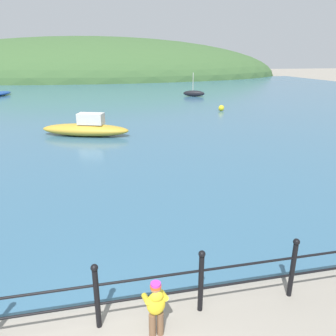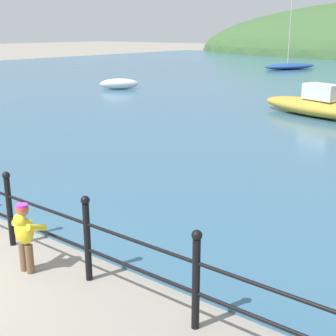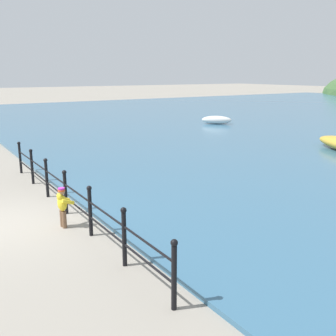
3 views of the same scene
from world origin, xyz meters
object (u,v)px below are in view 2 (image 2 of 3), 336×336
child_in_coat (24,232)px  boat_nearest_quay (314,105)px  boat_red_dinghy (119,84)px  boat_far_left (290,66)px

child_in_coat → boat_nearest_quay: 14.07m
child_in_coat → boat_red_dinghy: (-13.03, 15.57, -0.21)m
child_in_coat → boat_far_left: (-11.28, 34.39, -0.24)m
child_in_coat → boat_nearest_quay: (-1.32, 14.00, -0.10)m
boat_red_dinghy → child_in_coat: bearing=-50.1°
child_in_coat → boat_red_dinghy: bearing=129.9°
boat_nearest_quay → boat_far_left: bearing=116.0°
boat_far_left → boat_red_dinghy: boat_far_left is taller
child_in_coat → boat_far_left: boat_far_left is taller
boat_far_left → boat_red_dinghy: 18.91m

